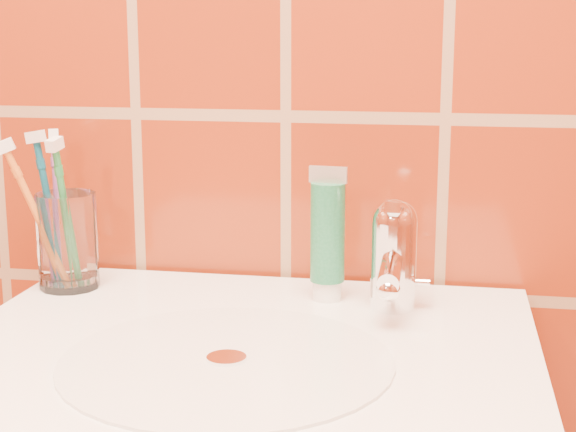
# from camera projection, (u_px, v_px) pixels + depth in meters

# --- Properties ---
(glass_tumbler) EXTENTS (0.08, 0.08, 0.11)m
(glass_tumbler) POSITION_uv_depth(u_px,v_px,m) (68.00, 241.00, 1.00)
(glass_tumbler) COLOR white
(glass_tumbler) RESTS_ON pedestal_sink
(toothpaste_tube) EXTENTS (0.04, 0.04, 0.15)m
(toothpaste_tube) POSITION_uv_depth(u_px,v_px,m) (328.00, 238.00, 0.96)
(toothpaste_tube) COLOR white
(toothpaste_tube) RESTS_ON pedestal_sink
(faucet) EXTENTS (0.05, 0.11, 0.12)m
(faucet) POSITION_uv_depth(u_px,v_px,m) (393.00, 251.00, 0.92)
(faucet) COLOR white
(faucet) RESTS_ON pedestal_sink
(toothbrush_0) EXTENTS (0.07, 0.07, 0.19)m
(toothbrush_0) POSITION_uv_depth(u_px,v_px,m) (50.00, 211.00, 0.99)
(toothbrush_0) COLOR navy
(toothbrush_0) RESTS_ON glass_tumbler
(toothbrush_1) EXTENTS (0.13, 0.12, 0.19)m
(toothbrush_1) POSITION_uv_depth(u_px,v_px,m) (38.00, 217.00, 0.98)
(toothbrush_1) COLOR orange
(toothbrush_1) RESTS_ON glass_tumbler
(toothbrush_2) EXTENTS (0.04, 0.09, 0.19)m
(toothbrush_2) POSITION_uv_depth(u_px,v_px,m) (66.00, 216.00, 0.98)
(toothbrush_2) COLOR #217D3E
(toothbrush_2) RESTS_ON glass_tumbler
(toothbrush_3) EXTENTS (0.09, 0.13, 0.20)m
(toothbrush_3) POSITION_uv_depth(u_px,v_px,m) (58.00, 209.00, 1.02)
(toothbrush_3) COLOR #7C428E
(toothbrush_3) RESTS_ON glass_tumbler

